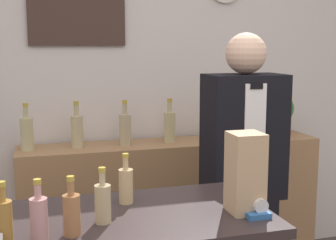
{
  "coord_description": "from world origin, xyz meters",
  "views": [
    {
      "loc": [
        -0.69,
        -1.26,
        1.6
      ],
      "look_at": [
        -0.01,
        1.09,
        1.22
      ],
      "focal_mm": 50.0,
      "sensor_mm": 36.0,
      "label": 1
    }
  ],
  "objects_px": {
    "potted_plant": "(278,113)",
    "paper_bag": "(245,173)",
    "shopkeeper": "(242,186)",
    "tape_dispenser": "(259,212)"
  },
  "relations": [
    {
      "from": "tape_dispenser",
      "to": "shopkeeper",
      "type": "bearing_deg",
      "value": 68.8
    },
    {
      "from": "shopkeeper",
      "to": "paper_bag",
      "type": "bearing_deg",
      "value": -114.84
    },
    {
      "from": "shopkeeper",
      "to": "potted_plant",
      "type": "distance_m",
      "value": 1.04
    },
    {
      "from": "potted_plant",
      "to": "tape_dispenser",
      "type": "xyz_separation_m",
      "value": [
        -0.94,
        -1.54,
        -0.12
      ]
    },
    {
      "from": "shopkeeper",
      "to": "tape_dispenser",
      "type": "xyz_separation_m",
      "value": [
        -0.3,
        -0.77,
        0.15
      ]
    },
    {
      "from": "potted_plant",
      "to": "shopkeeper",
      "type": "bearing_deg",
      "value": -129.73
    },
    {
      "from": "paper_bag",
      "to": "tape_dispenser",
      "type": "distance_m",
      "value": 0.15
    },
    {
      "from": "shopkeeper",
      "to": "potted_plant",
      "type": "xyz_separation_m",
      "value": [
        0.64,
        0.77,
        0.28
      ]
    },
    {
      "from": "potted_plant",
      "to": "paper_bag",
      "type": "distance_m",
      "value": 1.75
    },
    {
      "from": "shopkeeper",
      "to": "tape_dispenser",
      "type": "height_order",
      "value": "shopkeeper"
    }
  ]
}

